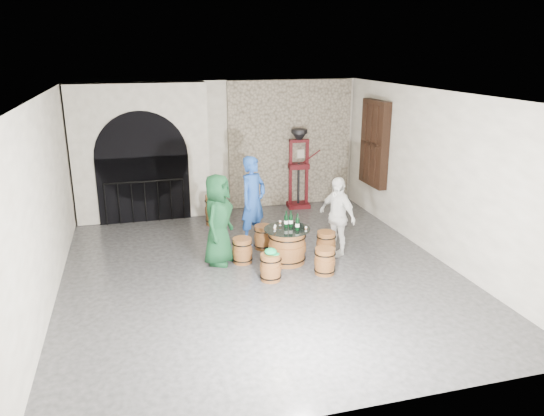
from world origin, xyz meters
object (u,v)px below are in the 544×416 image
object	(u,v)px
barrel_stool_left	(242,251)
barrel_stool_far	(263,237)
corking_press	(299,163)
barrel_stool_near_right	(325,261)
wine_bottle_left	(286,221)
side_barrel	(216,210)
barrel_table	(287,246)
wine_bottle_right	(291,220)
wine_bottle_center	(297,224)
barrel_stool_near_left	(271,267)
person_green	(218,220)
person_blue	(253,201)
barrel_stool_right	(326,244)
person_white	(337,216)

from	to	relation	value
barrel_stool_left	barrel_stool_far	xyz separation A→B (m)	(0.57, 0.60, 0.00)
corking_press	barrel_stool_near_right	bearing A→B (deg)	-96.64
barrel_stool_near_right	barrel_stool_left	bearing A→B (deg)	146.18
wine_bottle_left	side_barrel	xyz separation A→B (m)	(-0.94, 2.49, -0.47)
barrel_stool_far	barrel_stool_near_right	distance (m)	1.68
barrel_table	side_barrel	xyz separation A→B (m)	(-0.93, 2.59, 0.01)
wine_bottle_left	wine_bottle_right	size ratio (longest dim) A/B	1.00
wine_bottle_center	corking_press	bearing A→B (deg)	71.49
barrel_stool_near_left	corking_press	xyz separation A→B (m)	(1.83, 4.04, 0.93)
person_green	person_blue	xyz separation A→B (m)	(0.88, 0.86, 0.05)
wine_bottle_right	corking_press	world-z (taller)	corking_press
barrel_stool_near_right	wine_bottle_left	distance (m)	1.09
barrel_stool_near_left	wine_bottle_right	xyz separation A→B (m)	(0.61, 0.77, 0.57)
wine_bottle_center	side_barrel	xyz separation A→B (m)	(-1.09, 2.72, -0.47)
barrel_stool_right	wine_bottle_left	world-z (taller)	wine_bottle_left
barrel_stool_left	barrel_table	bearing A→B (deg)	-14.22
person_white	barrel_table	bearing A→B (deg)	-104.07
barrel_stool_left	barrel_stool_near_right	xyz separation A→B (m)	(1.33, -0.89, 0.00)
wine_bottle_left	person_green	bearing A→B (deg)	170.00
person_blue	wine_bottle_right	xyz separation A→B (m)	(0.47, -1.09, -0.11)
barrel_stool_right	wine_bottle_left	bearing A→B (deg)	-177.91
wine_bottle_center	side_barrel	distance (m)	2.96
barrel_stool_right	person_green	bearing A→B (deg)	174.77
barrel_stool_far	wine_bottle_right	size ratio (longest dim) A/B	1.52
barrel_stool_near_right	barrel_table	bearing A→B (deg)	126.58
barrel_stool_far	side_barrel	world-z (taller)	side_barrel
barrel_table	wine_bottle_right	xyz separation A→B (m)	(0.10, 0.09, 0.48)
barrel_stool_far	person_white	bearing A→B (deg)	-26.21
person_white	side_barrel	size ratio (longest dim) A/B	2.26
barrel_stool_left	person_green	distance (m)	0.77
person_blue	wine_bottle_right	bearing A→B (deg)	-103.44
barrel_stool_left	wine_bottle_left	xyz separation A→B (m)	(0.83, -0.11, 0.57)
barrel_stool_near_left	person_white	world-z (taller)	person_white
wine_bottle_right	wine_bottle_center	bearing A→B (deg)	-74.37
person_green	corking_press	bearing A→B (deg)	-9.39
barrel_stool_left	barrel_stool_far	world-z (taller)	same
barrel_stool_near_right	person_blue	bearing A→B (deg)	115.37
barrel_table	wine_bottle_left	size ratio (longest dim) A/B	2.70
barrel_stool_far	person_white	xyz separation A→B (m)	(1.33, -0.65, 0.54)
barrel_stool_far	barrel_stool_near_right	bearing A→B (deg)	-62.87
barrel_stool_near_right	wine_bottle_right	distance (m)	1.04
person_blue	wine_bottle_left	xyz separation A→B (m)	(0.38, -1.09, -0.11)
barrel_table	person_white	bearing A→B (deg)	8.50
person_green	barrel_stool_left	bearing A→B (deg)	-73.25
barrel_stool_left	wine_bottle_right	xyz separation A→B (m)	(0.92, -0.12, 0.57)
person_blue	corking_press	xyz separation A→B (m)	(1.70, 2.18, 0.24)
barrel_stool_far	corking_press	size ratio (longest dim) A/B	0.24
barrel_table	barrel_stool_right	bearing A→B (deg)	8.50
person_blue	wine_bottle_right	size ratio (longest dim) A/B	5.70
corking_press	barrel_stool_far	bearing A→B (deg)	-117.11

